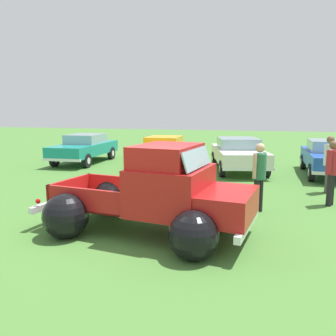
{
  "coord_description": "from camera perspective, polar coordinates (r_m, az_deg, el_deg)",
  "views": [
    {
      "loc": [
        2.47,
        -6.85,
        2.61
      ],
      "look_at": [
        0.0,
        1.97,
        1.09
      ],
      "focal_mm": 37.05,
      "sensor_mm": 36.0,
      "label": 1
    }
  ],
  "objects": [
    {
      "name": "ground_plane",
      "position": [
        7.74,
        -3.99,
        -10.31
      ],
      "size": [
        80.0,
        80.0,
        0.0
      ],
      "primitive_type": "plane",
      "color": "#477A33"
    },
    {
      "name": "vintage_pickup_truck",
      "position": [
        7.35,
        -1.35,
        -5.17
      ],
      "size": [
        4.82,
        3.21,
        1.96
      ],
      "rotation": [
        0.0,
        0.0,
        -0.13
      ],
      "color": "black",
      "rests_on": "ground"
    },
    {
      "name": "show_car_0",
      "position": [
        18.03,
        -13.51,
        3.35
      ],
      "size": [
        2.04,
        4.71,
        1.43
      ],
      "rotation": [
        0.0,
        0.0,
        -1.53
      ],
      "color": "black",
      "rests_on": "ground"
    },
    {
      "name": "show_car_1",
      "position": [
        15.98,
        -0.76,
        2.84
      ],
      "size": [
        1.99,
        4.4,
        1.43
      ],
      "rotation": [
        0.0,
        0.0,
        -1.52
      ],
      "color": "black",
      "rests_on": "ground"
    },
    {
      "name": "show_car_2",
      "position": [
        15.46,
        11.46,
        2.46
      ],
      "size": [
        3.0,
        4.97,
        1.43
      ],
      "rotation": [
        0.0,
        0.0,
        -1.33
      ],
      "color": "black",
      "rests_on": "ground"
    },
    {
      "name": "show_car_3",
      "position": [
        15.47,
        25.13,
        1.75
      ],
      "size": [
        1.94,
        4.46,
        1.43
      ],
      "rotation": [
        0.0,
        0.0,
        -1.57
      ],
      "color": "black",
      "rests_on": "ground"
    },
    {
      "name": "spectator_0",
      "position": [
        10.5,
        25.39,
        -0.09
      ],
      "size": [
        0.46,
        0.51,
        1.81
      ],
      "rotation": [
        0.0,
        0.0,
        5.82
      ],
      "color": "black",
      "rests_on": "ground"
    },
    {
      "name": "spectator_1",
      "position": [
        9.17,
        14.77,
        -0.8
      ],
      "size": [
        0.47,
        0.5,
        1.8
      ],
      "rotation": [
        0.0,
        0.0,
        2.6
      ],
      "color": "black",
      "rests_on": "ground"
    },
    {
      "name": "spectator_2",
      "position": [
        12.11,
        24.98,
        1.15
      ],
      "size": [
        0.41,
        0.54,
        1.83
      ],
      "rotation": [
        0.0,
        0.0,
        6.05
      ],
      "color": "#4C4742",
      "rests_on": "ground"
    },
    {
      "name": "lane_cone_1",
      "position": [
        9.98,
        -17.72,
        -4.35
      ],
      "size": [
        0.36,
        0.36,
        0.63
      ],
      "color": "black",
      "rests_on": "ground"
    }
  ]
}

